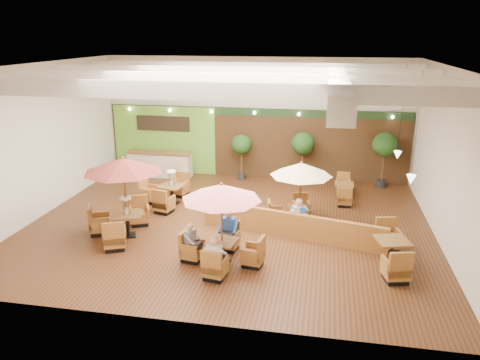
% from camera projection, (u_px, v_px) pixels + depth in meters
% --- Properties ---
extents(room, '(14.04, 14.00, 5.52)m').
position_uv_depth(room, '(242.00, 117.00, 16.67)').
color(room, '#381E0F').
rests_on(room, ground).
extents(service_counter, '(3.00, 0.75, 1.18)m').
position_uv_depth(service_counter, '(160.00, 164.00, 22.03)').
color(service_counter, beige).
rests_on(service_counter, ground).
extents(booth_divider, '(6.17, 1.69, 0.87)m').
position_uv_depth(booth_divider, '(290.00, 225.00, 15.42)').
color(booth_divider, brown).
rests_on(booth_divider, ground).
extents(table_0, '(2.71, 2.88, 2.75)m').
position_uv_depth(table_0, '(122.00, 180.00, 15.09)').
color(table_0, brown).
rests_on(table_0, ground).
extents(table_1, '(2.51, 2.51, 2.51)m').
position_uv_depth(table_1, '(222.00, 209.00, 13.31)').
color(table_1, brown).
rests_on(table_1, ground).
extents(table_2, '(2.26, 2.36, 2.34)m').
position_uv_depth(table_2, '(299.00, 179.00, 16.04)').
color(table_2, brown).
rests_on(table_2, ground).
extents(table_3, '(1.89, 2.73, 1.55)m').
position_uv_depth(table_3, '(166.00, 192.00, 18.53)').
color(table_3, brown).
rests_on(table_3, ground).
extents(table_4, '(1.08, 2.77, 0.99)m').
position_uv_depth(table_4, '(392.00, 252.00, 13.65)').
color(table_4, brown).
rests_on(table_4, ground).
extents(table_5, '(0.77, 2.24, 0.84)m').
position_uv_depth(table_5, '(344.00, 191.00, 19.07)').
color(table_5, brown).
rests_on(table_5, ground).
extents(topiary_0, '(0.91, 0.91, 2.11)m').
position_uv_depth(topiary_0, '(242.00, 146.00, 21.25)').
color(topiary_0, black).
rests_on(topiary_0, ground).
extents(topiary_1, '(1.00, 1.00, 2.33)m').
position_uv_depth(topiary_1, '(303.00, 145.00, 20.72)').
color(topiary_1, black).
rests_on(topiary_1, ground).
extents(topiary_2, '(1.05, 1.05, 2.44)m').
position_uv_depth(topiary_2, '(385.00, 147.00, 20.09)').
color(topiary_2, black).
rests_on(topiary_2, ground).
extents(diner_0, '(0.42, 0.35, 0.82)m').
position_uv_depth(diner_0, '(215.00, 253.00, 12.74)').
color(diner_0, silver).
rests_on(diner_0, ground).
extents(diner_1, '(0.42, 0.34, 0.84)m').
position_uv_depth(diner_1, '(228.00, 227.00, 14.45)').
color(diner_1, '#295AB2').
rests_on(diner_1, ground).
extents(diner_2, '(0.36, 0.39, 0.72)m').
position_uv_depth(diner_2, '(192.00, 238.00, 13.77)').
color(diner_2, gray).
rests_on(diner_2, ground).
extents(diner_3, '(0.43, 0.36, 0.84)m').
position_uv_depth(diner_3, '(298.00, 214.00, 15.51)').
color(diner_3, '#295AB2').
rests_on(diner_3, ground).
extents(diner_4, '(0.47, 0.44, 0.86)m').
position_uv_depth(diner_4, '(298.00, 213.00, 15.51)').
color(diner_4, silver).
rests_on(diner_4, ground).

